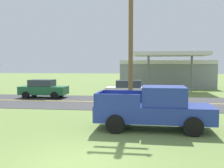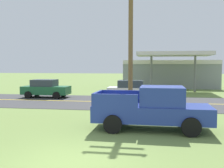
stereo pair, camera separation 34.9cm
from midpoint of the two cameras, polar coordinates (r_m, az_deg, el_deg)
The scene contains 8 objects.
ground_plane at distance 8.09m, azimuth -7.87°, elevation -16.87°, with size 180.00×180.00×0.00m, color olive.
road_asphalt at distance 20.55m, azimuth 2.64°, elevation -4.02°, with size 140.00×8.00×0.02m, color #3D3D3F.
road_centre_line at distance 20.55m, azimuth 2.64°, elevation -3.98°, with size 126.00×0.20×0.01m, color gold.
utility_pole at distance 15.21m, azimuth 4.80°, elevation 12.05°, with size 2.14×0.26×9.34m.
gas_station at distance 35.65m, azimuth 12.82°, elevation 2.41°, with size 12.00×11.50×4.40m.
pickup_blue_parked_on_lawn at distance 11.91m, azimuth 9.85°, elevation -5.31°, with size 5.24×2.31×1.96m.
car_green_near_lane at distance 24.22m, azimuth -13.96°, elevation -0.96°, with size 4.20×2.00×1.64m.
car_white_mid_lane at distance 22.38m, azimuth 4.85°, elevation -1.26°, with size 4.20×2.00×1.64m.
Camera 2 is at (2.37, -7.21, 2.88)m, focal length 41.60 mm.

